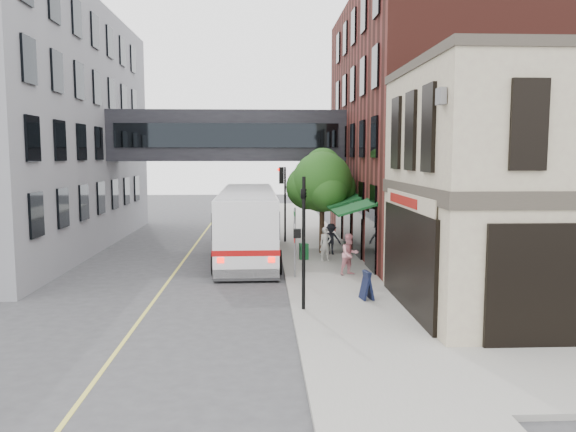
{
  "coord_description": "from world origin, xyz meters",
  "views": [
    {
      "loc": [
        -1.0,
        -16.56,
        5.36
      ],
      "look_at": [
        -0.09,
        2.71,
        3.26
      ],
      "focal_mm": 35.0,
      "sensor_mm": 36.0,
      "label": 1
    }
  ],
  "objects": [
    {
      "name": "ground",
      "position": [
        0.0,
        0.0,
        0.0
      ],
      "size": [
        120.0,
        120.0,
        0.0
      ],
      "primitive_type": "plane",
      "color": "#38383A",
      "rests_on": "ground"
    },
    {
      "name": "sidewalk_main",
      "position": [
        2.0,
        14.0,
        0.07
      ],
      "size": [
        4.0,
        60.0,
        0.15
      ],
      "primitive_type": "cube",
      "color": "gray",
      "rests_on": "ground"
    },
    {
      "name": "corner_building",
      "position": [
        8.97,
        2.0,
        4.21
      ],
      "size": [
        10.19,
        8.12,
        8.45
      ],
      "color": "tan",
      "rests_on": "ground"
    },
    {
      "name": "brick_building",
      "position": [
        9.98,
        15.0,
        6.99
      ],
      "size": [
        13.76,
        18.0,
        14.0
      ],
      "color": "#4A1D17",
      "rests_on": "ground"
    },
    {
      "name": "skyway_bridge",
      "position": [
        -3.0,
        18.0,
        6.5
      ],
      "size": [
        14.0,
        3.18,
        3.0
      ],
      "color": "black",
      "rests_on": "ground"
    },
    {
      "name": "traffic_signal_near",
      "position": [
        0.37,
        2.0,
        2.98
      ],
      "size": [
        0.44,
        0.22,
        4.6
      ],
      "color": "black",
      "rests_on": "sidewalk_main"
    },
    {
      "name": "traffic_signal_far",
      "position": [
        0.26,
        17.0,
        3.34
      ],
      "size": [
        0.53,
        0.28,
        4.5
      ],
      "color": "black",
      "rests_on": "sidewalk_main"
    },
    {
      "name": "street_sign_pole",
      "position": [
        0.39,
        7.0,
        1.93
      ],
      "size": [
        0.08,
        0.75,
        3.0
      ],
      "color": "gray",
      "rests_on": "sidewalk_main"
    },
    {
      "name": "street_tree",
      "position": [
        2.19,
        13.22,
        3.91
      ],
      "size": [
        3.8,
        3.2,
        5.6
      ],
      "color": "#382619",
      "rests_on": "sidewalk_main"
    },
    {
      "name": "lane_marking",
      "position": [
        -5.0,
        10.0,
        0.01
      ],
      "size": [
        0.12,
        40.0,
        0.01
      ],
      "primitive_type": "cube",
      "color": "#D8CC4C",
      "rests_on": "ground"
    },
    {
      "name": "bus",
      "position": [
        -1.74,
        12.96,
        1.94
      ],
      "size": [
        3.25,
        12.9,
        3.46
      ],
      "color": "white",
      "rests_on": "ground"
    },
    {
      "name": "pedestrian_a",
      "position": [
        2.13,
        10.64,
        0.99
      ],
      "size": [
        0.71,
        0.57,
        1.68
      ],
      "primitive_type": "imported",
      "rotation": [
        0.0,
        0.0,
        0.31
      ],
      "color": "silver",
      "rests_on": "sidewalk_main"
    },
    {
      "name": "pedestrian_b",
      "position": [
        2.82,
        7.4,
        1.06
      ],
      "size": [
        1.1,
        1.01,
        1.81
      ],
      "primitive_type": "imported",
      "rotation": [
        0.0,
        0.0,
        0.47
      ],
      "color": "pink",
      "rests_on": "sidewalk_main"
    },
    {
      "name": "pedestrian_c",
      "position": [
        2.63,
        12.5,
        0.96
      ],
      "size": [
        1.06,
        0.62,
        1.63
      ],
      "primitive_type": "imported",
      "rotation": [
        0.0,
        0.0,
        0.02
      ],
      "color": "black",
      "rests_on": "sidewalk_main"
    },
    {
      "name": "newspaper_box",
      "position": [
        1.1,
        11.13,
        0.56
      ],
      "size": [
        0.47,
        0.43,
        0.81
      ],
      "primitive_type": "cube",
      "rotation": [
        0.0,
        0.0,
        0.19
      ],
      "color": "#145B29",
      "rests_on": "sidewalk_main"
    },
    {
      "name": "sandwich_board",
      "position": [
        2.79,
        3.19,
        0.67
      ],
      "size": [
        0.47,
        0.64,
        1.05
      ],
      "primitive_type": "cube",
      "rotation": [
        0.0,
        0.0,
        0.17
      ],
      "color": "black",
      "rests_on": "sidewalk_main"
    }
  ]
}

